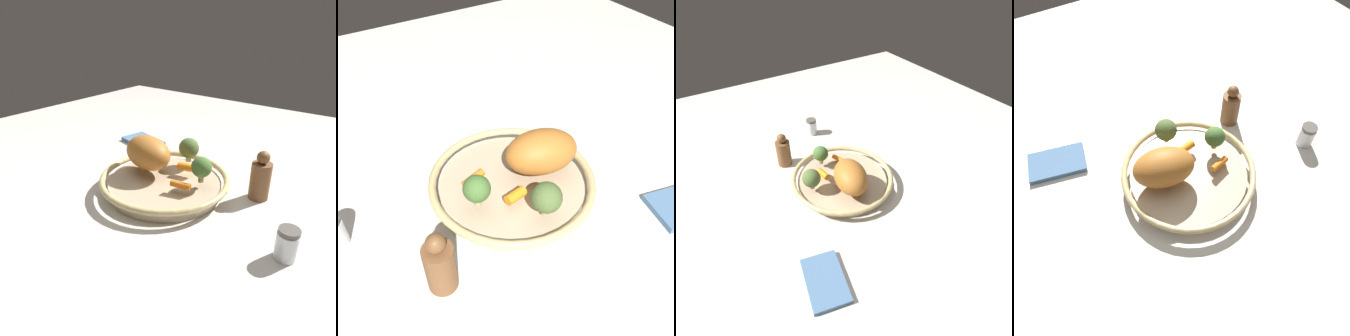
{
  "view_description": "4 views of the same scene",
  "coord_description": "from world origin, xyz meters",
  "views": [
    {
      "loc": [
        0.45,
        -0.57,
        0.42
      ],
      "look_at": [
        0.0,
        0.01,
        0.07
      ],
      "focal_mm": 33.11,
      "sensor_mm": 36.0,
      "label": 1
    },
    {
      "loc": [
        0.31,
        0.46,
        0.58
      ],
      "look_at": [
        0.0,
        -0.02,
        0.06
      ],
      "focal_mm": 40.07,
      "sensor_mm": 36.0,
      "label": 2
    },
    {
      "loc": [
        -0.62,
        0.39,
        0.69
      ],
      "look_at": [
        -0.0,
        -0.01,
        0.08
      ],
      "focal_mm": 31.07,
      "sensor_mm": 36.0,
      "label": 3
    },
    {
      "loc": [
        -0.26,
        -0.4,
        0.73
      ],
      "look_at": [
        -0.02,
        -0.0,
        0.07
      ],
      "focal_mm": 35.24,
      "sensor_mm": 36.0,
      "label": 4
    }
  ],
  "objects": [
    {
      "name": "ground_plane",
      "position": [
        0.0,
        0.0,
        0.0
      ],
      "size": [
        2.02,
        2.02,
        0.0
      ],
      "primitive_type": "plane",
      "color": "beige"
    },
    {
      "name": "serving_bowl",
      "position": [
        0.0,
        0.0,
        0.02
      ],
      "size": [
        0.34,
        0.34,
        0.05
      ],
      "color": "tan",
      "rests_on": "ground_plane"
    },
    {
      "name": "roast_chicken_piece",
      "position": [
        -0.06,
        0.01,
        0.09
      ],
      "size": [
        0.17,
        0.13,
        0.09
      ],
      "primitive_type": "ellipsoid",
      "rotation": [
        0.0,
        0.0,
        6.03
      ],
      "color": "#AE6728",
      "rests_on": "serving_bowl"
    },
    {
      "name": "baby_carrot_right",
      "position": [
        0.03,
        0.06,
        0.06
      ],
      "size": [
        0.05,
        0.03,
        0.02
      ],
      "primitive_type": "cylinder",
      "rotation": [
        1.58,
        0.0,
        4.88
      ],
      "color": "orange",
      "rests_on": "serving_bowl"
    },
    {
      "name": "baby_carrot_left",
      "position": [
        0.07,
        -0.03,
        0.05
      ],
      "size": [
        0.05,
        0.03,
        0.02
      ],
      "primitive_type": "cylinder",
      "rotation": [
        1.52,
        0.0,
        4.97
      ],
      "color": "orange",
      "rests_on": "serving_bowl"
    },
    {
      "name": "broccoli_floret_small",
      "position": [
        -0.0,
        0.11,
        0.09
      ],
      "size": [
        0.06,
        0.06,
        0.07
      ],
      "color": "tan",
      "rests_on": "serving_bowl"
    },
    {
      "name": "broccoli_floret_edge",
      "position": [
        0.1,
        0.03,
        0.09
      ],
      "size": [
        0.05,
        0.05,
        0.07
      ],
      "color": "tan",
      "rests_on": "serving_bowl"
    },
    {
      "name": "pepper_mill",
      "position": [
        0.22,
        0.12,
        0.06
      ],
      "size": [
        0.05,
        0.05,
        0.13
      ],
      "color": "brown",
      "rests_on": "ground_plane"
    }
  ]
}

